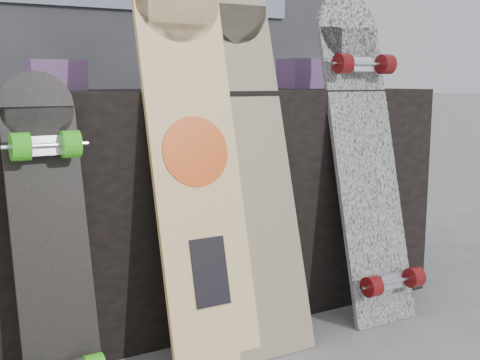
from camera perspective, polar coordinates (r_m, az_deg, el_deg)
ground at (r=1.95m, az=4.43°, el=-15.85°), size 60.00×60.00×0.00m
vendor_table at (r=2.24m, az=-2.61°, el=-1.73°), size 1.60×0.60×0.80m
booth at (r=2.99m, az=-10.37°, el=14.45°), size 2.40×0.22×2.20m
merch_box_purple at (r=2.11m, az=-17.03°, el=9.48°), size 0.18×0.12×0.10m
merch_box_small at (r=2.50m, az=5.69°, el=10.01°), size 0.14×0.14×0.12m
merch_box_flat at (r=2.24m, az=-5.43°, el=9.31°), size 0.22×0.10×0.06m
longboard_geisha at (r=1.79m, az=-4.42°, el=3.25°), size 0.28×0.33×1.22m
longboard_celtic at (r=1.90m, az=0.80°, el=3.59°), size 0.27×0.36×1.21m
longboard_cascadia at (r=2.16m, az=11.80°, el=2.90°), size 0.26×0.36×1.15m
skateboard_dark at (r=1.61m, az=-17.42°, el=-5.18°), size 0.19×0.29×0.86m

